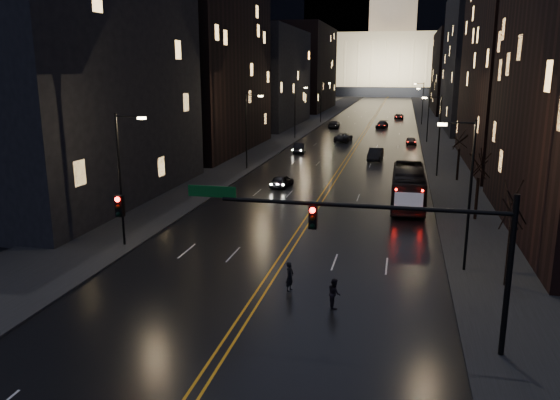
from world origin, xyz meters
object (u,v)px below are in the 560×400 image
Objects in this scene: oncoming_car_b at (300,148)px; pedestrian_a at (290,277)px; traffic_signal at (370,232)px; pedestrian_b at (334,293)px; bus at (408,187)px; oncoming_car_a at (282,181)px; receding_car_a at (375,154)px.

pedestrian_a is (8.75, -49.46, 0.09)m from oncoming_car_b.
oncoming_car_b is at bearing 103.60° from traffic_signal.
bus is at bearing -29.03° from pedestrian_b.
pedestrian_a is at bearing -106.58° from bus.
traffic_signal is 11.29× the size of pedestrian_b.
pedestrian_a reaches higher than oncoming_car_b.
bus is 7.18× the size of pedestrian_a.
oncoming_car_a is at bearing 90.35° from oncoming_car_b.
receding_car_a is at bearing 92.49° from traffic_signal.
receding_car_a reaches higher than oncoming_car_b.
traffic_signal is 10.59× the size of pedestrian_a.
oncoming_car_b is at bearing 26.29° from pedestrian_a.
receding_car_a reaches higher than pedestrian_b.
receding_car_a is at bearing -105.98° from oncoming_car_a.
bus is 22.29m from pedestrian_a.
traffic_signal is 26.66m from bus.
pedestrian_b is at bearing 117.82° from traffic_signal.
bus reaches higher than oncoming_car_b.
traffic_signal reaches higher than oncoming_car_a.
bus is 7.64× the size of pedestrian_b.
oncoming_car_a is at bearing 29.66° from pedestrian_a.
traffic_signal reaches higher than receding_car_a.
receding_car_a is at bearing 99.52° from bus.
oncoming_car_b is 2.88× the size of pedestrian_b.
oncoming_car_b is 50.23m from pedestrian_a.
bus reaches higher than pedestrian_a.
receding_car_a is (8.46, 19.13, 0.15)m from oncoming_car_a.
pedestrian_b is (-3.69, -22.93, -0.87)m from bus.
pedestrian_b is at bearing -86.21° from receding_car_a.
oncoming_car_b is 11.78m from receding_car_a.
traffic_signal is 5.82m from pedestrian_b.
oncoming_car_b is at bearing -7.35° from pedestrian_b.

